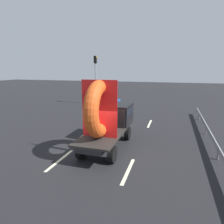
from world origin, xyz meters
The scene contains 9 objects.
ground_plane centered at (0.00, 0.00, 0.00)m, with size 120.00×120.00×0.00m, color black.
flatbed_truck centered at (0.21, 1.10, 1.87)m, with size 2.02×5.55×4.05m.
distant_sedan centered at (-3.38, 12.42, 0.70)m, with size 1.72×4.01×1.31m.
traffic_light centered at (-5.86, 14.50, 3.97)m, with size 0.42×0.36×6.12m.
guardrail centered at (6.16, 3.16, 0.53)m, with size 0.10×17.21×0.71m.
lane_dash_left_near centered at (-1.59, -1.42, 0.00)m, with size 2.54×0.16×0.01m, color beige.
lane_dash_left_far centered at (-1.59, 6.85, 0.00)m, with size 2.73×0.16×0.01m, color beige.
lane_dash_right_near centered at (2.00, -1.48, 0.00)m, with size 2.47×0.16×0.01m, color beige.
lane_dash_right_far centered at (2.00, 6.90, 0.00)m, with size 2.48×0.16×0.01m, color beige.
Camera 1 is at (3.76, -9.73, 4.61)m, focal length 32.16 mm.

